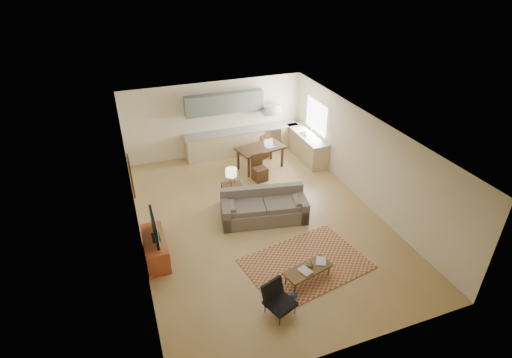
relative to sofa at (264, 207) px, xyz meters
name	(u,v)px	position (x,y,z in m)	size (l,w,h in m)	color
room	(260,178)	(-0.11, 0.05, 0.92)	(9.00, 9.00, 9.00)	#A7844F
kitchen_counter_back	(243,141)	(0.79, 4.23, 0.03)	(4.26, 0.64, 0.92)	tan
kitchen_counter_right	(306,146)	(2.82, 3.05, 0.03)	(0.64, 2.26, 0.92)	tan
kitchen_range	(270,137)	(1.89, 4.23, 0.02)	(0.62, 0.62, 0.90)	#A5A8AD
kitchen_microwave	(271,109)	(1.89, 4.25, 1.12)	(0.62, 0.40, 0.35)	#A5A8AD
upper_cabinets	(224,103)	(0.19, 4.38, 1.52)	(2.80, 0.34, 0.70)	slate
window_right	(316,116)	(3.12, 3.05, 1.12)	(0.02, 1.40, 1.05)	white
wall_art_left	(131,176)	(-3.32, 0.95, 1.12)	(0.06, 0.42, 1.10)	brown
triptych	(212,109)	(-0.21, 4.52, 1.32)	(1.70, 0.04, 0.50)	beige
rug	(306,264)	(0.29, -2.08, -0.42)	(2.83, 1.96, 0.02)	brown
sofa	(264,207)	(0.00, 0.00, 0.00)	(2.47, 1.07, 0.86)	#62584C
coffee_table	(308,274)	(0.09, -2.56, -0.25)	(1.16, 0.46, 0.35)	#4C3315
book_a	(302,273)	(-0.13, -2.66, -0.07)	(0.32, 0.36, 0.03)	maroon
book_b	(316,260)	(0.38, -2.39, -0.07)	(0.35, 0.38, 0.02)	navy
vase	(310,263)	(0.16, -2.49, 0.00)	(0.17, 0.17, 0.17)	black
armchair	(280,301)	(-0.89, -3.24, -0.07)	(0.62, 0.62, 0.71)	black
tv_credenza	(155,248)	(-3.08, -0.61, -0.12)	(0.52, 1.36, 0.63)	#993E1D
tv	(154,227)	(-3.03, -0.61, 0.51)	(0.10, 1.05, 0.63)	black
console_table	(232,194)	(-0.60, 1.08, -0.09)	(0.57, 0.38, 0.67)	#332112
table_lamp	(231,176)	(-0.60, 1.08, 0.51)	(0.33, 0.33, 0.54)	beige
dining_table	(260,158)	(0.98, 2.87, -0.03)	(1.57, 0.90, 0.80)	#332112
dining_chair_near	(260,168)	(0.67, 2.10, 0.01)	(0.42, 0.44, 0.89)	#332112
dining_chair_far	(261,145)	(1.29, 3.64, 0.05)	(0.46, 0.48, 0.97)	#332112
laptop	(270,144)	(1.29, 2.77, 0.49)	(0.34, 0.25, 0.25)	#A5A8AD
soap_bottle	(306,133)	(2.72, 2.99, 0.59)	(0.09, 0.09, 0.19)	beige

